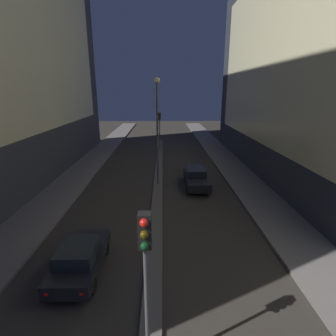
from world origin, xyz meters
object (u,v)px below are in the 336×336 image
Objects in this scene: traffic_light_near at (146,262)px; car_left_lane at (80,258)px; traffic_light_mid at (160,123)px; street_lamp at (157,120)px; car_right_lane at (196,178)px.

car_left_lane is (-3.13, 4.24, -2.89)m from traffic_light_near.
traffic_light_mid is 24.37m from car_left_lane.
car_right_lane is at bearing -7.48° from street_lamp.
traffic_light_mid is at bearing 90.00° from traffic_light_near.
street_lamp is at bearing 172.52° from car_right_lane.
traffic_light_near reaches higher than car_left_lane.
traffic_light_mid reaches higher than car_right_lane.
traffic_light_mid is 13.16m from street_lamp.
street_lamp is 12.32m from car_left_lane.
street_lamp reaches higher than car_left_lane.
street_lamp is 5.64m from car_right_lane.
street_lamp is at bearing -90.00° from traffic_light_mid.
traffic_light_near is 28.23m from traffic_light_mid.
car_right_lane is (3.13, 14.79, -2.88)m from traffic_light_near.
car_right_lane is at bearing -76.88° from traffic_light_mid.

